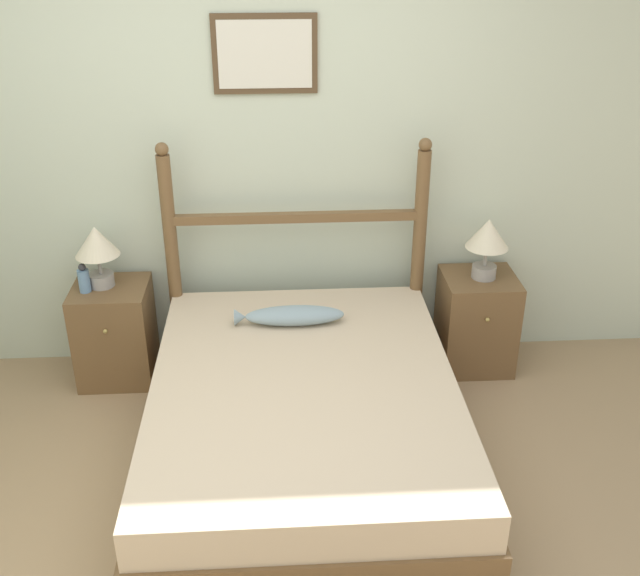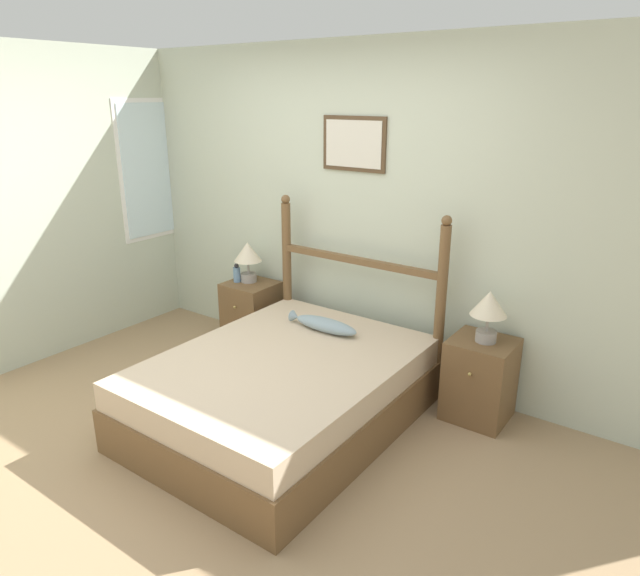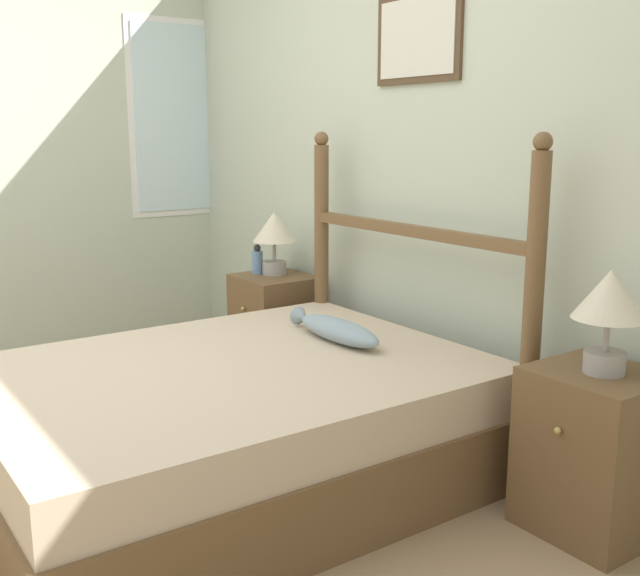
% 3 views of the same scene
% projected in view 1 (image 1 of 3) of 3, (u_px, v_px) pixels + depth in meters
% --- Properties ---
extents(ground_plane, '(16.00, 16.00, 0.00)m').
position_uv_depth(ground_plane, '(263.00, 559.00, 3.18)').
color(ground_plane, '#9E7F5B').
extents(wall_back, '(6.40, 0.08, 2.55)m').
position_uv_depth(wall_back, '(257.00, 151.00, 4.15)').
color(wall_back, beige).
rests_on(wall_back, ground_plane).
extents(bed, '(1.47, 1.93, 0.49)m').
position_uv_depth(bed, '(304.00, 422.00, 3.64)').
color(bed, brown).
rests_on(bed, ground_plane).
extents(headboard, '(1.47, 0.08, 1.38)m').
position_uv_depth(headboard, '(296.00, 251.00, 4.24)').
color(headboard, brown).
rests_on(headboard, ground_plane).
extents(nightstand_left, '(0.42, 0.42, 0.58)m').
position_uv_depth(nightstand_left, '(115.00, 332.00, 4.31)').
color(nightstand_left, brown).
rests_on(nightstand_left, ground_plane).
extents(nightstand_right, '(0.42, 0.42, 0.58)m').
position_uv_depth(nightstand_right, '(476.00, 321.00, 4.43)').
color(nightstand_right, brown).
rests_on(nightstand_right, ground_plane).
extents(table_lamp_left, '(0.24, 0.24, 0.36)m').
position_uv_depth(table_lamp_left, '(97.00, 246.00, 4.09)').
color(table_lamp_left, gray).
rests_on(table_lamp_left, nightstand_left).
extents(table_lamp_right, '(0.24, 0.24, 0.36)m').
position_uv_depth(table_lamp_right, '(487.00, 238.00, 4.19)').
color(table_lamp_right, gray).
rests_on(table_lamp_right, nightstand_right).
extents(bottle, '(0.06, 0.06, 0.17)m').
position_uv_depth(bottle, '(84.00, 279.00, 4.10)').
color(bottle, '#668CB2').
rests_on(bottle, nightstand_left).
extents(fish_pillow, '(0.59, 0.15, 0.10)m').
position_uv_depth(fish_pillow, '(292.00, 316.00, 3.98)').
color(fish_pillow, '#8499A3').
rests_on(fish_pillow, bed).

